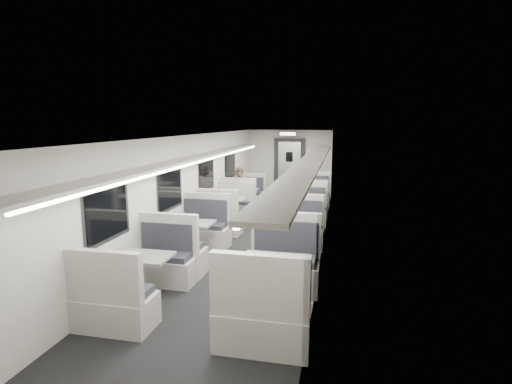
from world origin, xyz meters
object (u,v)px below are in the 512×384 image
at_px(booth_right_c, 295,241).
at_px(vestibule_door, 289,168).
at_px(booth_left_d, 143,278).
at_px(booth_left_a, 244,200).
at_px(passenger, 240,192).
at_px(booth_left_c, 191,240).
at_px(booth_right_a, 312,199).
at_px(booth_right_b, 304,217).
at_px(exit_sign, 288,134).
at_px(booth_left_b, 228,211).
at_px(booth_right_d, 275,286).

xyz_separation_m(booth_right_c, vestibule_door, (-1.00, 6.70, 0.66)).
relative_size(booth_left_d, booth_right_c, 0.98).
distance_m(booth_left_a, passenger, 0.76).
xyz_separation_m(booth_left_c, passenger, (0.04, 3.70, 0.32)).
bearing_deg(booth_left_a, booth_left_c, -90.00).
height_order(booth_right_c, vestibule_door, vestibule_door).
distance_m(booth_right_a, booth_right_b, 2.36).
height_order(booth_right_b, booth_right_c, booth_right_c).
distance_m(booth_left_d, passenger, 5.65).
bearing_deg(exit_sign, booth_right_c, -80.86).
bearing_deg(booth_right_c, booth_left_a, 116.95).
distance_m(booth_left_b, passenger, 1.09).
xyz_separation_m(booth_right_d, vestibule_door, (-1.00, 9.04, 0.62)).
height_order(booth_left_a, booth_right_a, booth_right_a).
bearing_deg(booth_right_d, passenger, 109.28).
xyz_separation_m(booth_left_a, passenger, (0.04, -0.67, 0.36)).
distance_m(booth_left_d, booth_right_c, 3.11).
height_order(booth_right_b, exit_sign, exit_sign).
distance_m(booth_left_a, vestibule_door, 3.02).
height_order(booth_left_c, exit_sign, exit_sign).
bearing_deg(vestibule_door, booth_right_c, -81.52).
xyz_separation_m(booth_left_b, booth_right_d, (2.00, -4.57, 0.04)).
bearing_deg(booth_left_a, booth_right_b, -43.88).
bearing_deg(vestibule_door, booth_left_d, -96.28).
distance_m(booth_right_d, passenger, 5.94).
bearing_deg(booth_left_c, exit_sign, 81.45).
distance_m(booth_right_a, booth_right_c, 4.37).
relative_size(booth_right_a, booth_right_b, 1.00).
distance_m(booth_left_c, booth_right_b, 3.16).
xyz_separation_m(booth_left_b, passenger, (0.04, 1.03, 0.33)).
bearing_deg(booth_left_b, passenger, 87.72).
xyz_separation_m(passenger, exit_sign, (0.96, 2.95, 1.57)).
bearing_deg(vestibule_door, passenger, -105.56).
xyz_separation_m(booth_left_a, booth_left_d, (0.00, -6.32, 0.02)).
distance_m(booth_right_d, exit_sign, 8.81).
distance_m(booth_left_d, vestibule_door, 9.17).
xyz_separation_m(booth_left_b, booth_left_c, (0.00, -2.66, 0.01)).
bearing_deg(booth_left_a, booth_right_c, -63.05).
bearing_deg(booth_right_c, booth_left_d, -130.01).
bearing_deg(booth_right_a, booth_right_d, -90.00).
relative_size(booth_left_c, exit_sign, 3.50).
relative_size(booth_left_a, exit_sign, 3.20).
relative_size(booth_right_a, booth_right_c, 0.97).
xyz_separation_m(booth_left_c, vestibule_door, (1.00, 7.14, 0.65)).
height_order(booth_left_a, booth_right_b, booth_right_b).
distance_m(booth_left_c, passenger, 3.71).
xyz_separation_m(booth_left_a, booth_right_b, (2.00, -1.92, 0.02)).
height_order(booth_right_a, booth_right_c, booth_right_c).
bearing_deg(booth_left_a, booth_left_b, -90.00).
bearing_deg(booth_right_b, booth_left_d, -114.48).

